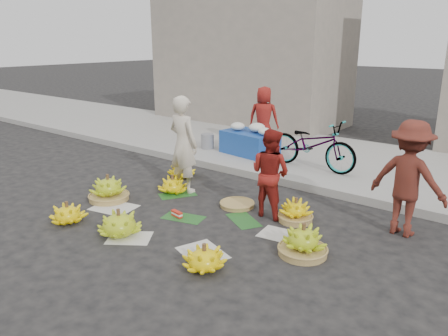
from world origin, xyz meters
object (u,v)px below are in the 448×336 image
Objects in this scene: banana_bunch_0 at (108,189)px; flower_table at (250,141)px; banana_bunch_4 at (303,241)px; vendor_cream at (183,144)px; bicycle at (312,144)px.

flower_table reaches higher than banana_bunch_0.
banana_bunch_4 is at bearing 4.48° from banana_bunch_0.
vendor_cream is (0.70, 1.17, 0.67)m from banana_bunch_0.
banana_bunch_0 is 3.63m from banana_bunch_4.
banana_bunch_0 is 0.51× the size of flower_table.
banana_bunch_4 is at bearing -152.49° from bicycle.
banana_bunch_0 is 1.52m from vendor_cream.
vendor_cream is at bearing -75.18° from flower_table.
flower_table is (0.38, 3.73, 0.22)m from banana_bunch_0.
vendor_cream is 2.75m from bicycle.
banana_bunch_4 is 3.66m from bicycle.
vendor_cream is 2.62m from flower_table.
bicycle is at bearing 1.63° from flower_table.
bicycle is at bearing 60.03° from banana_bunch_0.
vendor_cream is at bearing 59.19° from banana_bunch_0.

